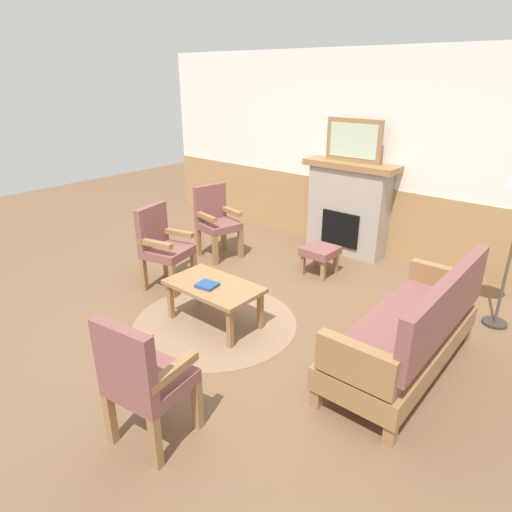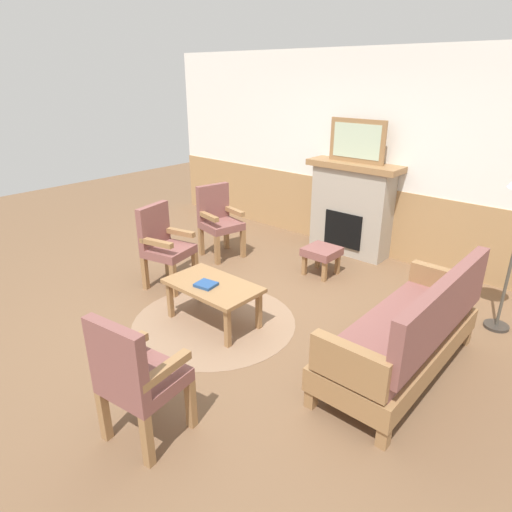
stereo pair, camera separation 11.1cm
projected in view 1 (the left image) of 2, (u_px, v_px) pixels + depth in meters
ground_plane at (235, 313)px, 4.76m from camera, size 14.00×14.00×0.00m
wall_back at (361, 157)px, 6.10m from camera, size 7.20×0.14×2.70m
fireplace at (348, 207)px, 6.18m from camera, size 1.30×0.44×1.28m
framed_picture at (354, 141)px, 5.83m from camera, size 0.80×0.04×0.56m
couch at (410, 332)px, 3.68m from camera, size 0.70×1.80×0.98m
coffee_table at (214, 289)px, 4.43m from camera, size 0.96×0.56×0.44m
round_rug at (215, 322)px, 4.58m from camera, size 1.68×1.68×0.01m
book_on_table at (207, 285)px, 4.36m from camera, size 0.22×0.20×0.03m
footstool at (320, 253)px, 5.59m from camera, size 0.40×0.40×0.36m
armchair_near_fireplace at (162, 244)px, 5.18m from camera, size 0.57×0.57×0.98m
armchair_by_window_left at (216, 218)px, 6.09m from camera, size 0.57×0.57×0.98m
armchair_front_left at (142, 377)px, 2.91m from camera, size 0.54×0.54×0.98m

